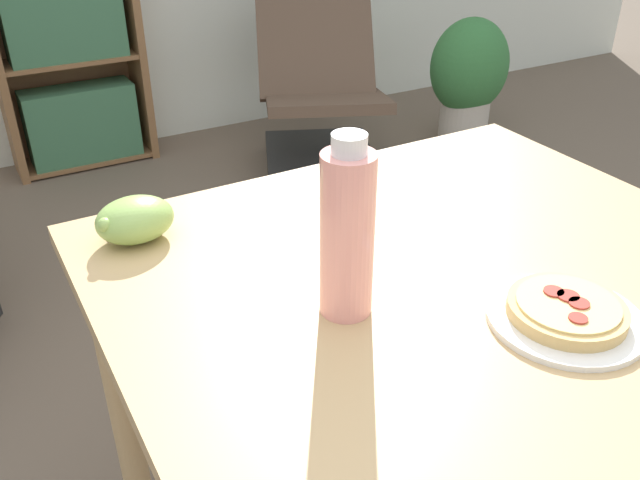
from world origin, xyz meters
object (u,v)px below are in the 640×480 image
object	(u,v)px
pizza_on_plate	(566,313)
potted_plant_floor	(469,76)
grape_bunch	(134,220)
lounge_chair_far	(319,109)
drink_bottle	(347,233)
bookshelf	(61,13)

from	to	relation	value
pizza_on_plate	potted_plant_floor	world-z (taller)	pizza_on_plate
grape_bunch	lounge_chair_far	distance (m)	2.18
pizza_on_plate	drink_bottle	xyz separation A→B (m)	(-0.26, 0.18, 0.12)
grape_bunch	drink_bottle	xyz separation A→B (m)	(0.21, -0.36, 0.09)
drink_bottle	lounge_chair_far	bearing A→B (deg)	61.48
drink_bottle	bookshelf	world-z (taller)	bookshelf
pizza_on_plate	potted_plant_floor	size ratio (longest dim) A/B	0.35
grape_bunch	potted_plant_floor	world-z (taller)	grape_bunch
potted_plant_floor	grape_bunch	bearing A→B (deg)	-143.86
pizza_on_plate	lounge_chair_far	distance (m)	2.41
pizza_on_plate	lounge_chair_far	xyz separation A→B (m)	(0.84, 2.21, -0.51)
bookshelf	drink_bottle	bearing A→B (deg)	-92.09
potted_plant_floor	drink_bottle	bearing A→B (deg)	-135.10
drink_bottle	lounge_chair_far	xyz separation A→B (m)	(1.10, 2.02, -0.62)
pizza_on_plate	drink_bottle	world-z (taller)	drink_bottle
grape_bunch	drink_bottle	size ratio (longest dim) A/B	0.49
drink_bottle	lounge_chair_far	world-z (taller)	drink_bottle
lounge_chair_far	potted_plant_floor	bearing A→B (deg)	17.41
lounge_chair_far	pizza_on_plate	bearing A→B (deg)	-86.67
grape_bunch	lounge_chair_far	world-z (taller)	lounge_chair_far
pizza_on_plate	bookshelf	world-z (taller)	bookshelf
potted_plant_floor	pizza_on_plate	bearing A→B (deg)	-128.35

